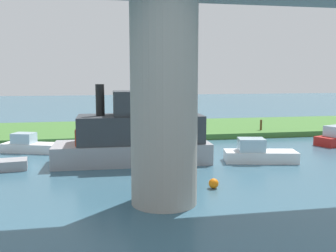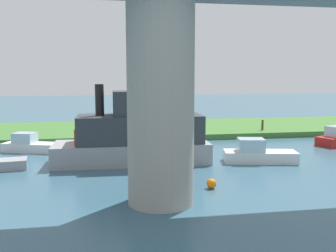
# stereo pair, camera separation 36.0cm
# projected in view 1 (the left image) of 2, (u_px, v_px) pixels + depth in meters

# --- Properties ---
(ground_plane) EXTENTS (160.00, 160.00, 0.00)m
(ground_plane) POSITION_uv_depth(u_px,v_px,m) (169.00, 141.00, 33.01)
(ground_plane) COLOR #386075
(grassy_bank) EXTENTS (80.00, 12.00, 0.50)m
(grassy_bank) POSITION_uv_depth(u_px,v_px,m) (158.00, 129.00, 38.83)
(grassy_bank) COLOR #427533
(grassy_bank) RESTS_ON ground
(bridge_pylon) EXTENTS (2.90, 2.90, 9.02)m
(bridge_pylon) POSITION_uv_depth(u_px,v_px,m) (164.00, 101.00, 16.53)
(bridge_pylon) COLOR #9E998E
(bridge_pylon) RESTS_ON ground
(person_on_bank) EXTENTS (0.38, 0.38, 1.39)m
(person_on_bank) POSITION_uv_depth(u_px,v_px,m) (196.00, 124.00, 35.16)
(person_on_bank) COLOR #2D334C
(person_on_bank) RESTS_ON grassy_bank
(mooring_post) EXTENTS (0.20, 0.20, 0.98)m
(mooring_post) POSITION_uv_depth(u_px,v_px,m) (261.00, 125.00, 36.20)
(mooring_post) COLOR brown
(mooring_post) RESTS_ON grassy_bank
(motorboat_red) EXTENTS (10.01, 3.58, 5.07)m
(motorboat_red) POSITION_uv_depth(u_px,v_px,m) (138.00, 134.00, 24.81)
(motorboat_red) COLOR #99999E
(motorboat_red) RESTS_ON ground
(skiff_small) EXTENTS (4.48, 2.83, 1.41)m
(skiff_small) POSITION_uv_depth(u_px,v_px,m) (30.00, 145.00, 28.38)
(skiff_small) COLOR white
(skiff_small) RESTS_ON ground
(pontoon_yellow) EXTENTS (4.89, 2.57, 1.55)m
(pontoon_yellow) POSITION_uv_depth(u_px,v_px,m) (258.00, 153.00, 25.14)
(pontoon_yellow) COLOR white
(pontoon_yellow) RESTS_ON ground
(marker_buoy) EXTENTS (0.50, 0.50, 0.50)m
(marker_buoy) POSITION_uv_depth(u_px,v_px,m) (214.00, 183.00, 19.25)
(marker_buoy) COLOR orange
(marker_buoy) RESTS_ON ground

